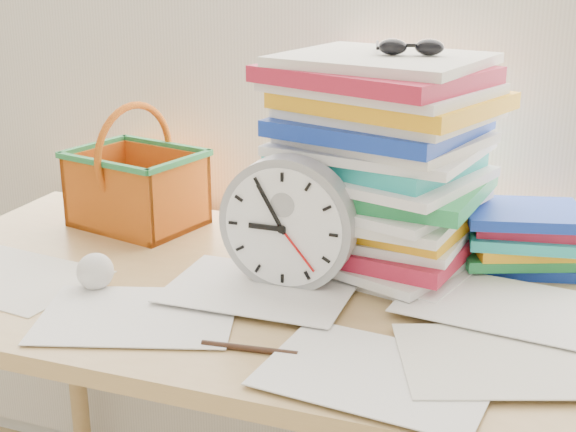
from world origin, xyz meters
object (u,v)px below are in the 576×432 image
at_px(paper_stack, 380,164).
at_px(clock, 288,224).
at_px(desk, 277,327).
at_px(book_stack, 521,239).
at_px(basket, 136,166).

bearing_deg(paper_stack, clock, -126.35).
relative_size(desk, paper_stack, 3.69).
relative_size(paper_stack, clock, 1.64).
bearing_deg(clock, book_stack, 31.13).
bearing_deg(clock, paper_stack, 53.65).
bearing_deg(basket, paper_stack, 8.63).
relative_size(paper_stack, basket, 1.50).
distance_m(paper_stack, clock, 0.21).
bearing_deg(paper_stack, book_stack, 14.11).
height_order(paper_stack, clock, paper_stack).
xyz_separation_m(desk, basket, (-0.39, 0.21, 0.20)).
xyz_separation_m(clock, basket, (-0.41, 0.20, 0.01)).
relative_size(desk, clock, 6.05).
xyz_separation_m(paper_stack, clock, (-0.12, -0.16, -0.07)).
distance_m(book_stack, basket, 0.77).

